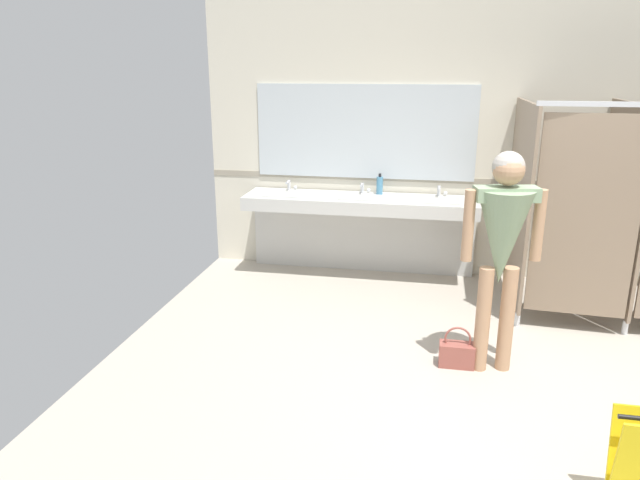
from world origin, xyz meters
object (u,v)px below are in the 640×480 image
object	(u,v)px
soap_dispenser	(380,185)
person_standing	(503,236)
handbag	(457,353)
wet_floor_sign	(640,464)

from	to	relation	value
soap_dispenser	person_standing	bearing A→B (deg)	-62.02
handbag	wet_floor_sign	bearing A→B (deg)	-59.08
wet_floor_sign	soap_dispenser	bearing A→B (deg)	115.76
person_standing	handbag	bearing A→B (deg)	-177.88
person_standing	handbag	xyz separation A→B (m)	(-0.26, -0.01, -0.95)
person_standing	soap_dispenser	distance (m)	2.28
person_standing	wet_floor_sign	distance (m)	1.72
person_standing	wet_floor_sign	size ratio (longest dim) A/B	2.89
soap_dispenser	wet_floor_sign	size ratio (longest dim) A/B	0.39
person_standing	soap_dispenser	size ratio (longest dim) A/B	7.41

